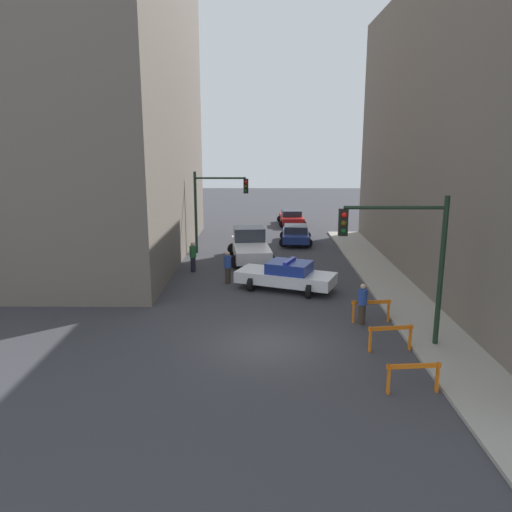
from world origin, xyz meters
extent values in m
plane|color=#38383D|center=(0.00, 0.00, 0.00)|extent=(120.00, 120.00, 0.00)
cube|color=#9E998E|center=(6.20, 0.00, 0.06)|extent=(2.40, 44.00, 0.12)
cube|color=#6B6056|center=(-12.00, 14.00, 10.49)|extent=(14.00, 20.00, 20.99)
cylinder|color=black|center=(5.90, -0.15, 2.72)|extent=(0.18, 0.18, 5.20)
cylinder|color=black|center=(4.20, -0.15, 4.92)|extent=(3.40, 0.12, 0.12)
cube|color=black|center=(2.50, -0.15, 4.42)|extent=(0.30, 0.22, 0.90)
sphere|color=red|center=(2.50, -0.29, 4.69)|extent=(0.18, 0.18, 0.18)
sphere|color=#4C3D0C|center=(2.50, -0.29, 4.42)|extent=(0.18, 0.18, 0.18)
sphere|color=#0C4219|center=(2.50, -0.29, 4.15)|extent=(0.18, 0.18, 0.18)
cylinder|color=black|center=(-4.40, 14.82, 2.60)|extent=(0.18, 0.18, 5.20)
cylinder|color=black|center=(-2.80, 14.82, 4.80)|extent=(3.20, 0.12, 0.12)
cube|color=black|center=(-1.20, 14.82, 4.30)|extent=(0.30, 0.22, 0.90)
sphere|color=red|center=(-1.20, 14.68, 4.57)|extent=(0.18, 0.18, 0.18)
sphere|color=#4C3D0C|center=(-1.20, 14.68, 4.30)|extent=(0.18, 0.18, 0.18)
sphere|color=#0C4219|center=(-1.20, 14.68, 4.03)|extent=(0.18, 0.18, 0.18)
cube|color=white|center=(0.95, 6.70, 0.60)|extent=(5.05, 3.47, 0.55)
cube|color=navy|center=(1.13, 6.63, 1.14)|extent=(2.44, 2.25, 0.52)
cylinder|color=black|center=(-0.72, 6.46, 0.33)|extent=(0.45, 0.69, 0.66)
cylinder|color=black|center=(-0.08, 8.04, 0.33)|extent=(0.45, 0.69, 0.66)
cylinder|color=black|center=(1.99, 5.37, 0.33)|extent=(0.45, 0.69, 0.66)
cylinder|color=black|center=(2.62, 6.95, 0.33)|extent=(0.45, 0.69, 0.66)
cube|color=#2633BF|center=(1.13, 6.63, 1.46)|extent=(0.70, 1.36, 0.12)
cube|color=silver|center=(-0.87, 12.49, 0.75)|extent=(2.56, 5.58, 0.70)
cube|color=#2D333D|center=(-0.98, 13.56, 1.50)|extent=(2.01, 1.91, 0.80)
cylinder|color=black|center=(-1.96, 14.06, 0.40)|extent=(0.82, 0.34, 0.80)
cylinder|color=black|center=(-0.13, 14.25, 0.40)|extent=(0.82, 0.34, 0.80)
cylinder|color=black|center=(-1.61, 10.73, 0.40)|extent=(0.82, 0.34, 0.80)
cylinder|color=black|center=(0.22, 10.92, 0.40)|extent=(0.82, 0.34, 0.80)
cube|color=navy|center=(2.20, 18.00, 0.57)|extent=(2.02, 4.39, 0.52)
cube|color=#232833|center=(2.19, 17.83, 1.07)|extent=(1.68, 1.89, 0.48)
cylinder|color=black|center=(1.44, 19.37, 0.31)|extent=(0.63, 0.25, 0.62)
cylinder|color=black|center=(3.09, 19.29, 0.31)|extent=(0.63, 0.25, 0.62)
cylinder|color=black|center=(1.30, 16.71, 0.31)|extent=(0.63, 0.25, 0.62)
cylinder|color=black|center=(2.95, 16.63, 0.31)|extent=(0.63, 0.25, 0.62)
cube|color=maroon|center=(2.35, 25.84, 0.57)|extent=(1.96, 4.36, 0.52)
cube|color=#232833|center=(2.36, 25.67, 1.07)|extent=(1.65, 1.86, 0.48)
cylinder|color=black|center=(1.47, 27.14, 0.31)|extent=(0.63, 0.24, 0.62)
cylinder|color=black|center=(3.13, 27.20, 0.31)|extent=(0.63, 0.24, 0.62)
cylinder|color=black|center=(1.57, 24.48, 0.31)|extent=(0.63, 0.24, 0.62)
cylinder|color=black|center=(3.23, 24.54, 0.31)|extent=(0.63, 0.24, 0.62)
cylinder|color=#382D23|center=(-1.93, 7.77, 0.41)|extent=(0.38, 0.38, 0.82)
cylinder|color=navy|center=(-1.93, 7.77, 1.13)|extent=(0.49, 0.49, 0.62)
sphere|color=tan|center=(-1.93, 7.77, 1.55)|extent=(0.30, 0.30, 0.22)
cylinder|color=black|center=(-4.00, 10.09, 0.41)|extent=(0.32, 0.32, 0.82)
cylinder|color=#236633|center=(-4.00, 10.09, 1.13)|extent=(0.42, 0.42, 0.62)
sphere|color=tan|center=(-4.00, 10.09, 1.55)|extent=(0.25, 0.25, 0.22)
cylinder|color=#382D23|center=(3.74, 2.03, 0.41)|extent=(0.35, 0.35, 0.82)
cylinder|color=navy|center=(3.74, 2.03, 1.13)|extent=(0.45, 0.45, 0.62)
sphere|color=tan|center=(3.74, 2.03, 1.55)|extent=(0.27, 0.27, 0.22)
cube|color=orange|center=(4.12, -3.49, 0.83)|extent=(1.60, 0.20, 0.14)
cube|color=orange|center=(3.40, -3.55, 0.45)|extent=(0.06, 0.16, 0.90)
cube|color=orange|center=(4.84, -3.42, 0.45)|extent=(0.06, 0.16, 0.90)
cube|color=orange|center=(4.21, -0.54, 0.83)|extent=(1.59, 0.28, 0.14)
cube|color=orange|center=(3.50, -0.65, 0.45)|extent=(0.07, 0.17, 0.90)
cube|color=orange|center=(4.92, -0.44, 0.45)|extent=(0.07, 0.17, 0.90)
cube|color=orange|center=(4.15, 2.27, 0.83)|extent=(1.60, 0.21, 0.14)
cube|color=orange|center=(3.43, 2.20, 0.45)|extent=(0.07, 0.16, 0.90)
cube|color=orange|center=(4.87, 2.34, 0.45)|extent=(0.07, 0.16, 0.90)
camera|label=1|loc=(-0.24, -16.63, 7.08)|focal=35.00mm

